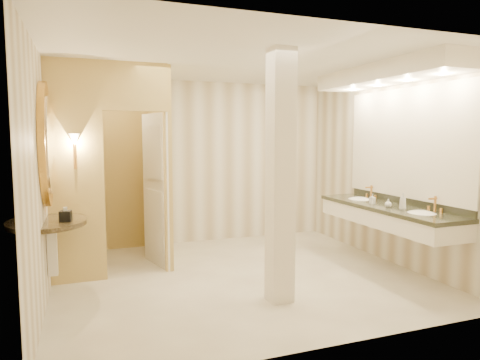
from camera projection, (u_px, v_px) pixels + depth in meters
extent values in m
plane|color=white|center=(240.00, 276.00, 5.48)|extent=(4.50, 4.50, 0.00)
plane|color=silver|center=(240.00, 61.00, 5.21)|extent=(4.50, 4.50, 0.00)
cube|color=silver|center=(199.00, 162.00, 7.21)|extent=(4.50, 0.02, 2.70)
cube|color=silver|center=(324.00, 190.00, 3.48)|extent=(4.50, 0.02, 2.70)
cube|color=silver|center=(43.00, 177.00, 4.58)|extent=(0.02, 4.00, 2.70)
cube|color=silver|center=(387.00, 167.00, 6.11)|extent=(0.02, 4.00, 2.70)
cube|color=#CDC06B|center=(159.00, 167.00, 6.24)|extent=(0.10, 1.50, 2.70)
cube|color=#CDC06B|center=(76.00, 173.00, 5.16)|extent=(0.65, 0.10, 2.70)
cube|color=#CDC06B|center=(135.00, 87.00, 5.30)|extent=(0.80, 0.10, 0.60)
cube|color=white|center=(156.00, 190.00, 5.90)|extent=(0.25, 0.79, 2.10)
cylinder|color=#C78B3F|center=(75.00, 156.00, 5.07)|extent=(0.03, 0.03, 0.30)
cone|color=white|center=(74.00, 140.00, 5.05)|extent=(0.14, 0.14, 0.14)
cube|color=white|center=(387.00, 216.00, 5.70)|extent=(0.60, 2.27, 0.24)
cube|color=black|center=(387.00, 207.00, 5.69)|extent=(0.64, 2.31, 0.05)
cube|color=black|center=(405.00, 201.00, 5.77)|extent=(0.03, 2.27, 0.10)
ellipsoid|color=white|center=(421.00, 217.00, 5.11)|extent=(0.40, 0.44, 0.15)
cylinder|color=#C78B3F|center=(435.00, 205.00, 5.17)|extent=(0.03, 0.03, 0.22)
ellipsoid|color=white|center=(360.00, 202.00, 6.26)|extent=(0.40, 0.44, 0.15)
cylinder|color=#C78B3F|center=(371.00, 193.00, 6.32)|extent=(0.03, 0.03, 0.22)
cube|color=white|center=(407.00, 143.00, 5.69)|extent=(0.03, 2.27, 1.40)
cube|color=white|center=(392.00, 74.00, 5.51)|extent=(0.75, 2.47, 0.22)
cylinder|color=black|center=(47.00, 222.00, 4.68)|extent=(1.04, 1.04, 0.05)
cube|color=white|center=(52.00, 249.00, 4.72)|extent=(0.10, 0.10, 0.60)
cylinder|color=gold|center=(46.00, 144.00, 4.60)|extent=(0.07, 1.04, 1.04)
cylinder|color=white|center=(50.00, 144.00, 4.62)|extent=(0.02, 0.83, 0.83)
cube|color=white|center=(280.00, 178.00, 4.55)|extent=(0.25, 0.25, 2.70)
cube|color=black|center=(66.00, 216.00, 4.60)|extent=(0.13, 0.13, 0.12)
imported|color=white|center=(78.00, 240.00, 5.98)|extent=(0.48, 0.73, 0.69)
imported|color=beige|center=(372.00, 199.00, 5.79)|extent=(0.06, 0.07, 0.14)
imported|color=silver|center=(388.00, 203.00, 5.50)|extent=(0.11, 0.11, 0.11)
imported|color=#C6B28C|center=(403.00, 201.00, 5.32)|extent=(0.10, 0.10, 0.21)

